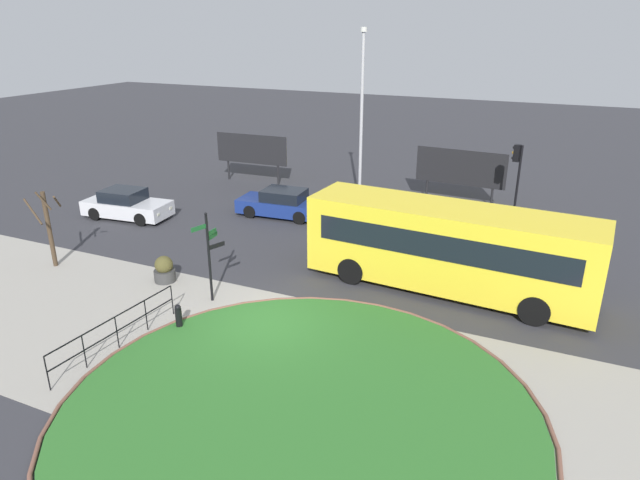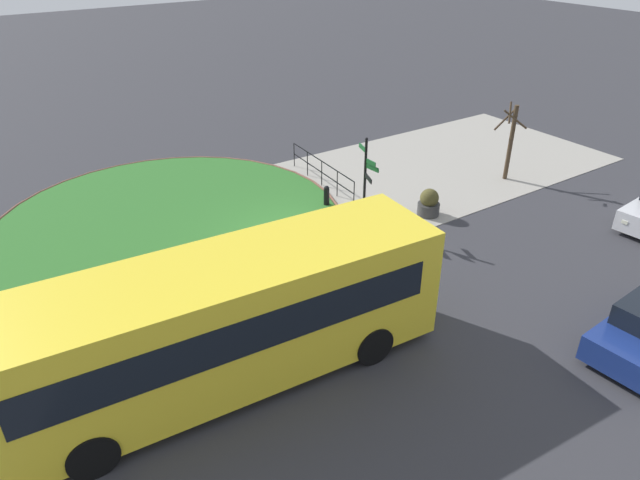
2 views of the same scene
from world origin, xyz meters
name	(u,v)px [view 1 (image 1 of 2)]	position (x,y,z in m)	size (l,w,h in m)	color
ground	(266,325)	(0.00, 0.00, 0.00)	(120.00, 120.00, 0.00)	#333338
sidewalk_paving	(233,355)	(0.00, -1.95, 0.01)	(32.00, 8.09, 0.02)	#9E998E
grass_island	(299,411)	(2.88, -3.41, 0.05)	(11.87, 11.87, 0.10)	#2D6B28
grass_kerb_ring	(299,410)	(2.88, -3.41, 0.06)	(12.18, 12.18, 0.11)	brown
signpost_directional	(209,251)	(-2.53, 0.74, 1.86)	(0.44, 1.23, 3.23)	black
bollard_foreground	(179,316)	(-2.37, -1.32, 0.43)	(0.21, 0.21, 0.84)	black
railing_grass_edge	(116,328)	(-3.29, -2.99, 0.68)	(0.35, 4.71, 1.06)	black
bus_yellow	(448,247)	(4.62, 4.92, 1.66)	(10.18, 3.16, 3.08)	yellow
car_near_lane	(282,204)	(-4.63, 9.79, 0.64)	(4.38, 2.05, 1.37)	navy
car_far_lane	(127,205)	(-11.46, 6.40, 0.66)	(4.40, 2.18, 1.44)	silver
traffic_light_near	(517,167)	(5.89, 13.19, 2.81)	(0.48, 0.32, 3.83)	black
lamppost_tall	(362,114)	(-1.83, 13.28, 4.71)	(0.32, 0.32, 8.83)	#B7B7BC
billboard_left	(252,150)	(-9.26, 14.78, 1.97)	(4.58, 0.38, 2.88)	black
billboard_right	(461,168)	(2.94, 15.50, 1.93)	(4.73, 0.42, 2.90)	black
planter_near_signpost	(164,270)	(-5.02, 1.27, 0.46)	(0.79, 0.79, 1.01)	#383838
street_tree_bare	(48,226)	(-9.88, 0.59, 1.72)	(1.29, 1.30, 3.14)	#423323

